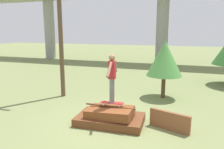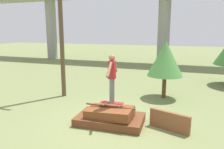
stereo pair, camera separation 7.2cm
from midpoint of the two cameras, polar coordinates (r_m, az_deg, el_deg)
name	(u,v)px [view 2 (the right image)]	position (r m, az deg, el deg)	size (l,w,h in m)	color
ground_plane	(110,123)	(7.50, -0.23, -12.58)	(80.00, 80.00, 0.00)	olive
scrap_pile	(110,117)	(7.38, -0.26, -11.05)	(2.27, 1.43, 0.62)	brown
scrap_plank_loose	(169,121)	(7.14, 15.04, -11.71)	(1.27, 0.53, 0.59)	brown
skateboard	(112,103)	(7.30, 0.29, -7.42)	(0.79, 0.28, 0.09)	maroon
skater	(112,75)	(7.05, 0.29, -0.20)	(0.23, 1.11, 1.60)	slate
utility_pole	(60,0)	(10.34, -13.25, 18.38)	(1.30, 0.20, 8.46)	brown
tree_behind_right	(165,59)	(10.06, 13.98, 4.03)	(1.59, 1.59, 2.62)	#4C3823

